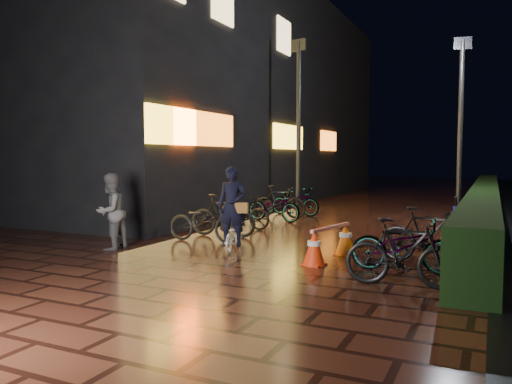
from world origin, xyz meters
The scene contains 11 objects.
ground centered at (0.00, 0.00, 0.00)m, with size 80.00×80.00×0.00m, color #381911.
hedge centered at (3.30, 8.00, 0.50)m, with size 0.70×20.00×1.00m, color black.
bystander_person centered at (-3.36, -0.78, 0.77)m, with size 0.75×0.58×1.54m, color #59595C.
storefront_block centered at (-9.50, 11.50, 4.50)m, with size 12.09×22.00×9.00m.
lamp_post_hedge centered at (2.60, 7.28, 2.91)m, with size 0.51×0.19×5.30m.
lamp_post_sf centered at (-2.31, 7.02, 3.12)m, with size 0.54×0.20×5.67m.
cyclist centered at (-1.10, 0.17, 0.62)m, with size 0.69×1.24×1.68m.
traffic_barrier centered at (0.89, 0.17, 0.31)m, with size 0.64×1.53×0.62m.
cart_assembly centered at (2.83, 4.69, 0.47)m, with size 0.58×0.62×0.91m.
parked_bikes_storefront centered at (-2.23, 3.67, 0.46)m, with size 1.93×6.30×0.99m.
parked_bikes_hedge centered at (2.37, -0.33, 0.47)m, with size 1.95×2.40×0.99m.
Camera 1 is at (3.51, -8.44, 1.85)m, focal length 35.00 mm.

